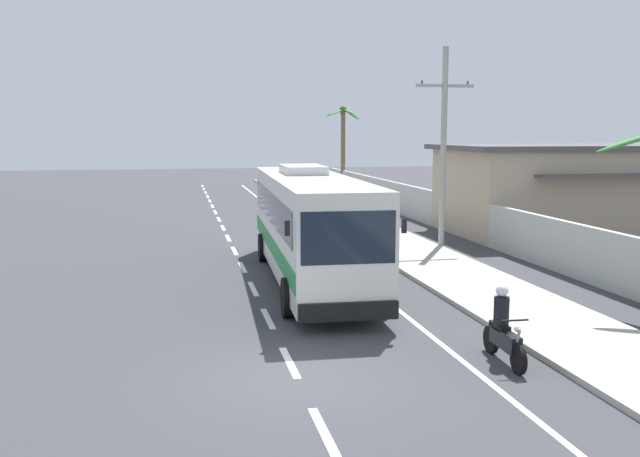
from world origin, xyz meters
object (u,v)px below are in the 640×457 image
at_px(coach_bus_foreground, 309,222).
at_px(palm_second, 343,136).
at_px(utility_pole_mid, 443,145).
at_px(motorcycle_trailing, 503,331).
at_px(roadside_building, 587,188).
at_px(motorcycle_beside_bus, 316,224).

height_order(coach_bus_foreground, palm_second, palm_second).
bearing_deg(utility_pole_mid, motorcycle_trailing, -106.49).
xyz_separation_m(coach_bus_foreground, motorcycle_trailing, (2.45, -8.68, -1.25)).
bearing_deg(motorcycle_trailing, roadside_building, 53.06).
relative_size(motorcycle_beside_bus, roadside_building, 0.14).
height_order(coach_bus_foreground, utility_pole_mid, utility_pole_mid).
relative_size(coach_bus_foreground, utility_pole_mid, 1.53).
distance_m(motorcycle_beside_bus, motorcycle_trailing, 17.30).
relative_size(palm_second, roadside_building, 0.48).
height_order(coach_bus_foreground, motorcycle_beside_bus, coach_bus_foreground).
distance_m(coach_bus_foreground, utility_pole_mid, 8.57).
relative_size(motorcycle_beside_bus, utility_pole_mid, 0.24).
bearing_deg(motorcycle_beside_bus, motorcycle_trailing, -88.28).
xyz_separation_m(motorcycle_beside_bus, utility_pole_mid, (4.58, -3.57, 3.60)).
distance_m(coach_bus_foreground, palm_second, 32.49).
height_order(utility_pole_mid, palm_second, utility_pole_mid).
bearing_deg(utility_pole_mid, motorcycle_beside_bus, 142.12).
bearing_deg(coach_bus_foreground, roadside_building, 28.52).
distance_m(motorcycle_beside_bus, roadside_building, 13.33).
bearing_deg(motorcycle_beside_bus, roadside_building, -1.59).
bearing_deg(palm_second, roadside_building, -74.12).
xyz_separation_m(motorcycle_beside_bus, motorcycle_trailing, (0.52, -17.30, -0.00)).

